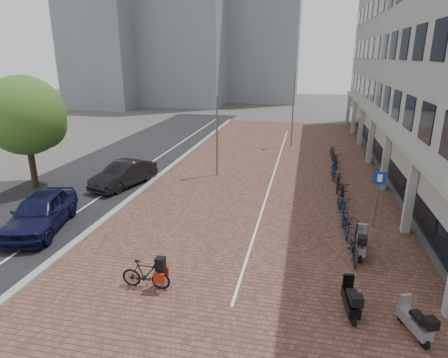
{
  "coord_description": "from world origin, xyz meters",
  "views": [
    {
      "loc": [
        4.16,
        -13.16,
        7.64
      ],
      "look_at": [
        0.0,
        6.0,
        1.3
      ],
      "focal_mm": 30.78,
      "sensor_mm": 36.0,
      "label": 1
    }
  ],
  "objects_px": {
    "parking_sign": "(378,190)",
    "scooter_mid": "(351,299)",
    "car_navy": "(40,212)",
    "scooter_front": "(361,242)",
    "scooter_back": "(415,320)",
    "hero_bike": "(146,274)",
    "car_dark": "(124,174)"
  },
  "relations": [
    {
      "from": "car_dark",
      "to": "scooter_back",
      "type": "xyz_separation_m",
      "value": [
        14.0,
        -10.43,
        -0.24
      ]
    },
    {
      "from": "car_navy",
      "to": "scooter_front",
      "type": "height_order",
      "value": "car_navy"
    },
    {
      "from": "scooter_front",
      "to": "scooter_mid",
      "type": "distance_m",
      "value": 3.94
    },
    {
      "from": "hero_bike",
      "to": "parking_sign",
      "type": "bearing_deg",
      "value": -52.03
    },
    {
      "from": "scooter_front",
      "to": "parking_sign",
      "type": "xyz_separation_m",
      "value": [
        0.93,
        2.88,
        1.27
      ]
    },
    {
      "from": "scooter_mid",
      "to": "scooter_back",
      "type": "bearing_deg",
      "value": -26.78
    },
    {
      "from": "parking_sign",
      "to": "scooter_mid",
      "type": "bearing_deg",
      "value": -86.5
    },
    {
      "from": "car_navy",
      "to": "scooter_front",
      "type": "relative_size",
      "value": 3.0
    },
    {
      "from": "scooter_mid",
      "to": "parking_sign",
      "type": "relative_size",
      "value": 0.58
    },
    {
      "from": "car_navy",
      "to": "scooter_mid",
      "type": "xyz_separation_m",
      "value": [
        13.24,
        -3.33,
        -0.32
      ]
    },
    {
      "from": "scooter_mid",
      "to": "scooter_back",
      "type": "height_order",
      "value": "scooter_mid"
    },
    {
      "from": "car_dark",
      "to": "parking_sign",
      "type": "distance_m",
      "value": 14.37
    },
    {
      "from": "scooter_front",
      "to": "scooter_mid",
      "type": "xyz_separation_m",
      "value": [
        -0.74,
        -3.87,
        -0.04
      ]
    },
    {
      "from": "parking_sign",
      "to": "car_navy",
      "type": "bearing_deg",
      "value": -149.69
    },
    {
      "from": "hero_bike",
      "to": "scooter_back",
      "type": "bearing_deg",
      "value": -95.13
    },
    {
      "from": "car_dark",
      "to": "scooter_front",
      "type": "bearing_deg",
      "value": -8.37
    },
    {
      "from": "hero_bike",
      "to": "scooter_mid",
      "type": "xyz_separation_m",
      "value": [
        6.7,
        0.03,
        -0.0
      ]
    },
    {
      "from": "scooter_back",
      "to": "car_dark",
      "type": "bearing_deg",
      "value": 122.81
    },
    {
      "from": "scooter_front",
      "to": "parking_sign",
      "type": "height_order",
      "value": "parking_sign"
    },
    {
      "from": "car_dark",
      "to": "hero_bike",
      "type": "height_order",
      "value": "car_dark"
    },
    {
      "from": "car_dark",
      "to": "scooter_back",
      "type": "height_order",
      "value": "car_dark"
    },
    {
      "from": "hero_bike",
      "to": "parking_sign",
      "type": "relative_size",
      "value": 0.64
    },
    {
      "from": "scooter_back",
      "to": "parking_sign",
      "type": "bearing_deg",
      "value": 69.5
    },
    {
      "from": "scooter_front",
      "to": "scooter_back",
      "type": "relative_size",
      "value": 1.12
    },
    {
      "from": "car_navy",
      "to": "scooter_front",
      "type": "distance_m",
      "value": 14.0
    },
    {
      "from": "hero_bike",
      "to": "car_dark",
      "type": "bearing_deg",
      "value": 28.72
    },
    {
      "from": "scooter_mid",
      "to": "scooter_back",
      "type": "xyz_separation_m",
      "value": [
        1.67,
        -0.63,
        -0.03
      ]
    },
    {
      "from": "scooter_front",
      "to": "scooter_mid",
      "type": "bearing_deg",
      "value": -93.49
    },
    {
      "from": "car_dark",
      "to": "scooter_back",
      "type": "relative_size",
      "value": 3.06
    },
    {
      "from": "hero_bike",
      "to": "scooter_mid",
      "type": "height_order",
      "value": "hero_bike"
    },
    {
      "from": "hero_bike",
      "to": "car_navy",
      "type": "bearing_deg",
      "value": 61.74
    },
    {
      "from": "hero_bike",
      "to": "parking_sign",
      "type": "distance_m",
      "value": 10.86
    }
  ]
}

